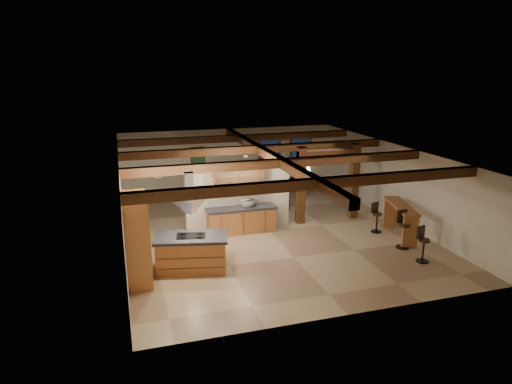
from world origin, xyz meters
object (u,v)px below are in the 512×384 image
(kitchen_island, at_px, (192,252))
(sofa, at_px, (294,181))
(dining_table, at_px, (262,202))
(bar_counter, at_px, (400,215))

(kitchen_island, height_order, sofa, kitchen_island)
(dining_table, bearing_deg, sofa, 41.64)
(kitchen_island, bearing_deg, bar_counter, 3.80)
(dining_table, height_order, sofa, sofa)
(bar_counter, bearing_deg, kitchen_island, -176.20)
(kitchen_island, bearing_deg, sofa, 50.82)
(dining_table, xyz_separation_m, sofa, (2.53, 2.80, 0.02))
(sofa, bearing_deg, bar_counter, 74.57)
(kitchen_island, bearing_deg, dining_table, 52.61)
(kitchen_island, xyz_separation_m, sofa, (6.18, 7.59, -0.18))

